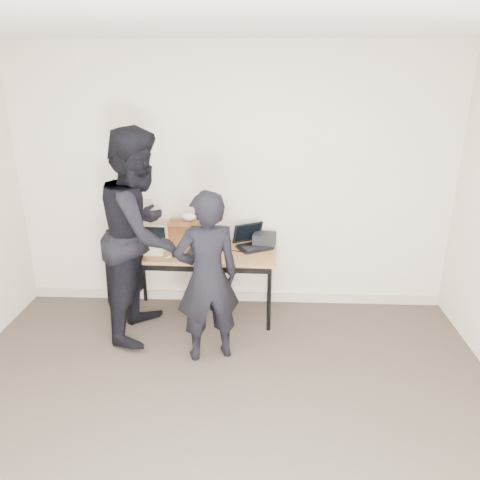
# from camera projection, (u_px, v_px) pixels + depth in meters

# --- Properties ---
(room) EXTENTS (4.60, 4.60, 2.80)m
(room) POSITION_uv_depth(u_px,v_px,m) (209.00, 270.00, 2.67)
(room) COLOR #433A33
(room) RESTS_ON ground
(desk) EXTENTS (1.52, 0.69, 0.72)m
(desk) POSITION_uv_depth(u_px,v_px,m) (201.00, 256.00, 4.70)
(desk) COLOR olive
(desk) RESTS_ON ground
(laptop_beige) EXTENTS (0.29, 0.29, 0.23)m
(laptop_beige) POSITION_uv_depth(u_px,v_px,m) (151.00, 246.00, 4.69)
(laptop_beige) COLOR beige
(laptop_beige) RESTS_ON desk
(laptop_center) EXTENTS (0.35, 0.34, 0.24)m
(laptop_center) POSITION_uv_depth(u_px,v_px,m) (205.00, 247.00, 4.65)
(laptop_center) COLOR black
(laptop_center) RESTS_ON desk
(laptop_right) EXTENTS (0.43, 0.42, 0.23)m
(laptop_right) POSITION_uv_depth(u_px,v_px,m) (252.00, 242.00, 4.77)
(laptop_right) COLOR black
(laptop_right) RESTS_ON desk
(leather_satchel) EXTENTS (0.36, 0.18, 0.25)m
(leather_satchel) POSITION_uv_depth(u_px,v_px,m) (187.00, 231.00, 4.86)
(leather_satchel) COLOR brown
(leather_satchel) RESTS_ON desk
(tissue) EXTENTS (0.14, 0.11, 0.08)m
(tissue) POSITION_uv_depth(u_px,v_px,m) (189.00, 217.00, 4.81)
(tissue) COLOR white
(tissue) RESTS_ON leather_satchel
(equipment_box) EXTENTS (0.25, 0.22, 0.13)m
(equipment_box) POSITION_uv_depth(u_px,v_px,m) (264.00, 239.00, 4.81)
(equipment_box) COLOR black
(equipment_box) RESTS_ON desk
(power_brick) EXTENTS (0.08, 0.06, 0.03)m
(power_brick) POSITION_uv_depth(u_px,v_px,m) (177.00, 256.00, 4.53)
(power_brick) COLOR black
(power_brick) RESTS_ON desk
(cables) EXTENTS (0.91, 0.48, 0.01)m
(cables) POSITION_uv_depth(u_px,v_px,m) (217.00, 250.00, 4.69)
(cables) COLOR black
(cables) RESTS_ON desk
(person_typist) EXTENTS (0.65, 0.52, 1.53)m
(person_typist) POSITION_uv_depth(u_px,v_px,m) (207.00, 278.00, 3.97)
(person_typist) COLOR black
(person_typist) RESTS_ON ground
(person_observer) EXTENTS (0.82, 1.02, 1.98)m
(person_observer) POSITION_uv_depth(u_px,v_px,m) (141.00, 234.00, 4.34)
(person_observer) COLOR black
(person_observer) RESTS_ON ground
(baseboard) EXTENTS (4.50, 0.03, 0.10)m
(baseboard) POSITION_uv_depth(u_px,v_px,m) (234.00, 296.00, 5.22)
(baseboard) COLOR #B7AD97
(baseboard) RESTS_ON ground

